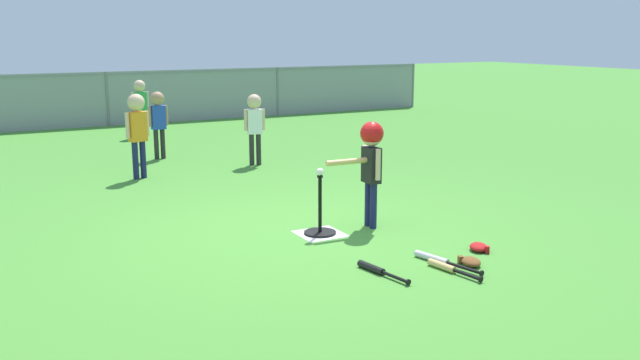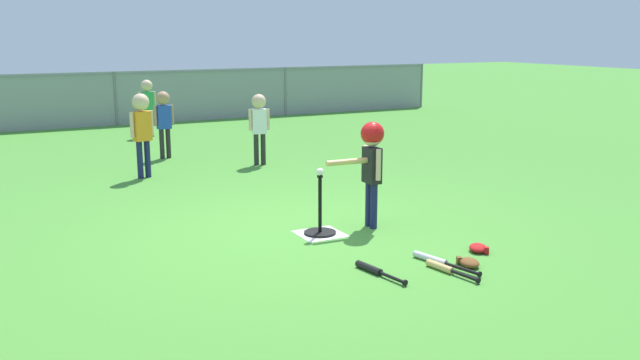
# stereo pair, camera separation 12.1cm
# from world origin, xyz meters

# --- Properties ---
(ground_plane) EXTENTS (60.00, 60.00, 0.00)m
(ground_plane) POSITION_xyz_m (0.00, 0.00, 0.00)
(ground_plane) COLOR #478C33
(home_plate) EXTENTS (0.44, 0.44, 0.01)m
(home_plate) POSITION_xyz_m (0.14, -0.16, 0.00)
(home_plate) COLOR white
(home_plate) RESTS_ON ground_plane
(batting_tee) EXTENTS (0.32, 0.32, 0.59)m
(batting_tee) POSITION_xyz_m (0.14, -0.16, 0.09)
(batting_tee) COLOR black
(batting_tee) RESTS_ON ground_plane
(baseball_on_tee) EXTENTS (0.07, 0.07, 0.07)m
(baseball_on_tee) POSITION_xyz_m (0.14, -0.16, 0.63)
(baseball_on_tee) COLOR white
(baseball_on_tee) RESTS_ON batting_tee
(batter_child) EXTENTS (0.63, 0.31, 1.09)m
(batter_child) POSITION_xyz_m (0.72, -0.18, 0.78)
(batter_child) COLOR #191E4C
(batter_child) RESTS_ON ground_plane
(fielder_deep_right) EXTENTS (0.32, 0.21, 1.09)m
(fielder_deep_right) POSITION_xyz_m (0.22, 7.11, 0.70)
(fielder_deep_right) COLOR #191E4C
(fielder_deep_right) RESTS_ON ground_plane
(fielder_near_right) EXTENTS (0.31, 0.21, 1.07)m
(fielder_near_right) POSITION_xyz_m (1.01, 3.48, 0.69)
(fielder_near_right) COLOR #262626
(fielder_near_right) RESTS_ON ground_plane
(fielder_deep_left) EXTENTS (0.32, 0.21, 1.06)m
(fielder_deep_left) POSITION_xyz_m (-0.11, 4.68, 0.68)
(fielder_deep_left) COLOR #262626
(fielder_deep_left) RESTS_ON ground_plane
(fielder_deep_center) EXTENTS (0.34, 0.23, 1.16)m
(fielder_deep_center) POSITION_xyz_m (-0.76, 3.35, 0.75)
(fielder_deep_center) COLOR #191E4C
(fielder_deep_center) RESTS_ON ground_plane
(spare_bat_silver) EXTENTS (0.21, 0.71, 0.06)m
(spare_bat_silver) POSITION_xyz_m (0.63, -1.42, 0.03)
(spare_bat_silver) COLOR silver
(spare_bat_silver) RESTS_ON ground_plane
(spare_bat_wood) EXTENTS (0.15, 0.56, 0.06)m
(spare_bat_wood) POSITION_xyz_m (0.57, -1.62, 0.03)
(spare_bat_wood) COLOR #DBB266
(spare_bat_wood) RESTS_ON ground_plane
(spare_bat_black) EXTENTS (0.15, 0.59, 0.06)m
(spare_bat_black) POSITION_xyz_m (0.02, -1.37, 0.03)
(spare_bat_black) COLOR black
(spare_bat_black) RESTS_ON ground_plane
(glove_by_plate) EXTENTS (0.23, 0.26, 0.07)m
(glove_by_plate) POSITION_xyz_m (0.83, -1.60, 0.04)
(glove_by_plate) COLOR brown
(glove_by_plate) RESTS_ON ground_plane
(glove_near_bats) EXTENTS (0.26, 0.27, 0.07)m
(glove_near_bats) POSITION_xyz_m (1.17, -1.32, 0.04)
(glove_near_bats) COLOR #B21919
(glove_near_bats) RESTS_ON ground_plane
(outfield_fence) EXTENTS (16.06, 0.06, 1.15)m
(outfield_fence) POSITION_xyz_m (0.00, 9.06, 0.62)
(outfield_fence) COLOR slate
(outfield_fence) RESTS_ON ground_plane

